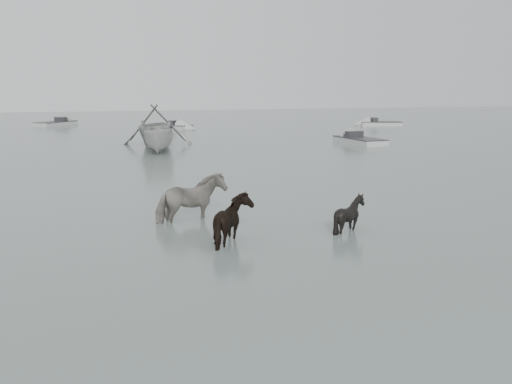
# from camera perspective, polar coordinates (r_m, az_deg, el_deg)

# --- Properties ---
(ground) EXTENTS (140.00, 140.00, 0.00)m
(ground) POSITION_cam_1_polar(r_m,az_deg,el_deg) (14.59, -5.14, -4.14)
(ground) COLOR #4F5E56
(ground) RESTS_ON ground
(pony_pinto) EXTENTS (2.11, 1.42, 1.63)m
(pony_pinto) POSITION_cam_1_polar(r_m,az_deg,el_deg) (15.80, -6.60, 0.02)
(pony_pinto) COLOR black
(pony_pinto) RESTS_ON ground
(pony_dark) EXTENTS (1.29, 1.47, 1.36)m
(pony_dark) POSITION_cam_1_polar(r_m,az_deg,el_deg) (13.58, -2.15, -2.27)
(pony_dark) COLOR black
(pony_dark) RESTS_ON ground
(pony_black) EXTENTS (1.20, 1.11, 1.14)m
(pony_black) POSITION_cam_1_polar(r_m,az_deg,el_deg) (14.88, 9.34, -1.68)
(pony_black) COLOR black
(pony_black) RESTS_ON ground
(rowboat_trail) EXTENTS (5.62, 6.09, 2.67)m
(rowboat_trail) POSITION_cam_1_polar(r_m,az_deg,el_deg) (36.10, -9.96, 6.76)
(rowboat_trail) COLOR gray
(rowboat_trail) RESTS_ON ground
(boat_small) EXTENTS (2.36, 4.45, 1.63)m
(boat_small) POSITION_cam_1_polar(r_m,az_deg,el_deg) (32.11, -9.64, 5.36)
(boat_small) COLOR #AFAFAB
(boat_small) RESTS_ON ground
(skiff_port) EXTENTS (2.15, 5.80, 0.75)m
(skiff_port) POSITION_cam_1_polar(r_m,az_deg,el_deg) (37.10, 10.34, 5.36)
(skiff_port) COLOR #A8ABA8
(skiff_port) RESTS_ON ground
(skiff_mid) EXTENTS (5.11, 5.33, 0.75)m
(skiff_mid) POSITION_cam_1_polar(r_m,az_deg,el_deg) (49.17, -8.76, 6.68)
(skiff_mid) COLOR #9C9E9C
(skiff_mid) RESTS_ON ground
(skiff_star) EXTENTS (5.30, 2.99, 0.75)m
(skiff_star) POSITION_cam_1_polar(r_m,az_deg,el_deg) (53.60, 12.39, 6.89)
(skiff_star) COLOR #A4A49F
(skiff_star) RESTS_ON ground
(skiff_far) EXTENTS (4.83, 5.51, 0.75)m
(skiff_far) POSITION_cam_1_polar(r_m,az_deg,el_deg) (55.61, -19.40, 6.66)
(skiff_far) COLOR #A1A3A1
(skiff_far) RESTS_ON ground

